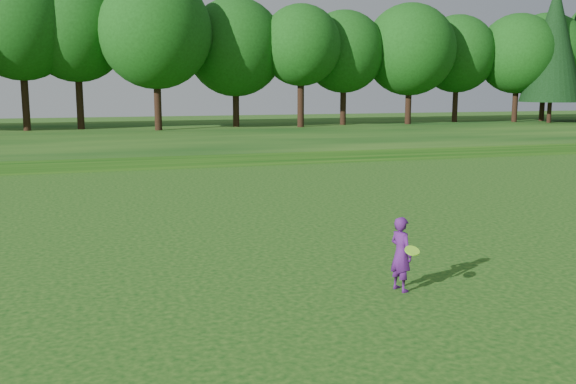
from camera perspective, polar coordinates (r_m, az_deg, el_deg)
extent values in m
plane|color=#0C3E0F|center=(11.62, -4.30, -9.88)|extent=(140.00, 140.00, 0.00)
cube|color=#0C3E0F|center=(44.90, -13.97, 4.70)|extent=(130.00, 30.00, 0.60)
cube|color=gray|center=(31.03, -12.49, 2.20)|extent=(130.00, 1.60, 0.04)
imported|color=#551972|center=(12.29, 10.01, -5.44)|extent=(0.47, 0.59, 1.42)
cylinder|color=#91F526|center=(11.89, 10.98, -5.15)|extent=(0.27, 0.26, 0.14)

